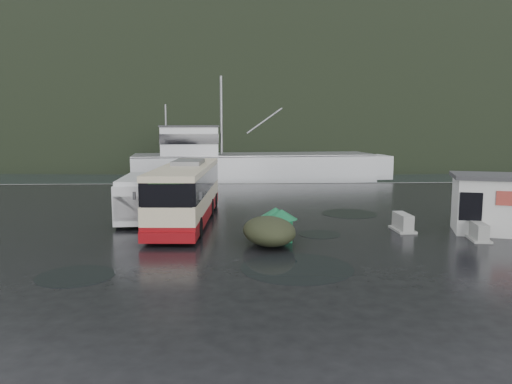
{
  "coord_description": "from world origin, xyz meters",
  "views": [
    {
      "loc": [
        -0.54,
        -23.62,
        5.19
      ],
      "look_at": [
        0.44,
        1.99,
        1.7
      ],
      "focal_mm": 35.0,
      "sensor_mm": 36.0,
      "label": 1
    }
  ],
  "objects_px": {
    "dome_tent": "(269,245)",
    "jersey_barrier_b": "(478,240)",
    "white_van": "(141,220)",
    "fishing_trawler": "(254,175)",
    "ticket_kiosk": "(489,233)",
    "waste_bin_right": "(281,240)",
    "coach_bus": "(187,222)",
    "jersey_barrier_a": "(402,231)",
    "waste_bin_left": "(275,238)"
  },
  "relations": [
    {
      "from": "coach_bus",
      "to": "fishing_trawler",
      "type": "height_order",
      "value": "fishing_trawler"
    },
    {
      "from": "white_van",
      "to": "jersey_barrier_a",
      "type": "relative_size",
      "value": 3.38
    },
    {
      "from": "white_van",
      "to": "jersey_barrier_a",
      "type": "height_order",
      "value": "white_van"
    },
    {
      "from": "fishing_trawler",
      "to": "coach_bus",
      "type": "bearing_deg",
      "value": -106.92
    },
    {
      "from": "waste_bin_left",
      "to": "waste_bin_right",
      "type": "height_order",
      "value": "waste_bin_left"
    },
    {
      "from": "dome_tent",
      "to": "jersey_barrier_b",
      "type": "xyz_separation_m",
      "value": [
        9.52,
        0.55,
        0.0
      ]
    },
    {
      "from": "ticket_kiosk",
      "to": "fishing_trawler",
      "type": "relative_size",
      "value": 0.13
    },
    {
      "from": "dome_tent",
      "to": "fishing_trawler",
      "type": "bearing_deg",
      "value": 89.3
    },
    {
      "from": "dome_tent",
      "to": "fishing_trawler",
      "type": "relative_size",
      "value": 0.11
    },
    {
      "from": "waste_bin_right",
      "to": "white_van",
      "type": "bearing_deg",
      "value": 144.51
    },
    {
      "from": "jersey_barrier_a",
      "to": "fishing_trawler",
      "type": "relative_size",
      "value": 0.06
    },
    {
      "from": "waste_bin_right",
      "to": "ticket_kiosk",
      "type": "relative_size",
      "value": 0.39
    },
    {
      "from": "white_van",
      "to": "jersey_barrier_b",
      "type": "bearing_deg",
      "value": -20.73
    },
    {
      "from": "dome_tent",
      "to": "fishing_trawler",
      "type": "distance_m",
      "value": 30.4
    },
    {
      "from": "white_van",
      "to": "jersey_barrier_a",
      "type": "distance_m",
      "value": 13.79
    },
    {
      "from": "waste_bin_left",
      "to": "ticket_kiosk",
      "type": "distance_m",
      "value": 10.46
    },
    {
      "from": "waste_bin_right",
      "to": "dome_tent",
      "type": "relative_size",
      "value": 0.46
    },
    {
      "from": "ticket_kiosk",
      "to": "white_van",
      "type": "bearing_deg",
      "value": -175.82
    },
    {
      "from": "coach_bus",
      "to": "dome_tent",
      "type": "distance_m",
      "value": 6.74
    },
    {
      "from": "ticket_kiosk",
      "to": "jersey_barrier_a",
      "type": "bearing_deg",
      "value": -171.51
    },
    {
      "from": "jersey_barrier_b",
      "to": "fishing_trawler",
      "type": "xyz_separation_m",
      "value": [
        -9.15,
        29.84,
        0.0
      ]
    },
    {
      "from": "coach_bus",
      "to": "dome_tent",
      "type": "relative_size",
      "value": 3.73
    },
    {
      "from": "ticket_kiosk",
      "to": "dome_tent",
      "type": "bearing_deg",
      "value": -152.49
    },
    {
      "from": "waste_bin_right",
      "to": "dome_tent",
      "type": "bearing_deg",
      "value": -128.03
    },
    {
      "from": "ticket_kiosk",
      "to": "jersey_barrier_a",
      "type": "xyz_separation_m",
      "value": [
        -4.06,
        0.6,
        0.0
      ]
    },
    {
      "from": "white_van",
      "to": "coach_bus",
      "type": "bearing_deg",
      "value": -15.26
    },
    {
      "from": "dome_tent",
      "to": "fishing_trawler",
      "type": "xyz_separation_m",
      "value": [
        0.37,
        30.4,
        0.0
      ]
    },
    {
      "from": "coach_bus",
      "to": "white_van",
      "type": "xyz_separation_m",
      "value": [
        -2.55,
        0.59,
        0.0
      ]
    },
    {
      "from": "white_van",
      "to": "jersey_barrier_a",
      "type": "bearing_deg",
      "value": -16.21
    },
    {
      "from": "ticket_kiosk",
      "to": "jersey_barrier_b",
      "type": "xyz_separation_m",
      "value": [
        -1.28,
        -1.48,
        0.0
      ]
    },
    {
      "from": "waste_bin_right",
      "to": "jersey_barrier_a",
      "type": "bearing_deg",
      "value": 16.73
    },
    {
      "from": "white_van",
      "to": "ticket_kiosk",
      "type": "relative_size",
      "value": 1.59
    },
    {
      "from": "white_van",
      "to": "jersey_barrier_b",
      "type": "relative_size",
      "value": 3.68
    },
    {
      "from": "coach_bus",
      "to": "jersey_barrier_b",
      "type": "relative_size",
      "value": 7.35
    },
    {
      "from": "ticket_kiosk",
      "to": "waste_bin_right",
      "type": "bearing_deg",
      "value": -156.17
    },
    {
      "from": "fishing_trawler",
      "to": "ticket_kiosk",
      "type": "bearing_deg",
      "value": -76.64
    },
    {
      "from": "dome_tent",
      "to": "coach_bus",
      "type": "bearing_deg",
      "value": 127.28
    },
    {
      "from": "ticket_kiosk",
      "to": "fishing_trawler",
      "type": "distance_m",
      "value": 30.22
    },
    {
      "from": "white_van",
      "to": "waste_bin_left",
      "type": "distance_m",
      "value": 8.45
    },
    {
      "from": "ticket_kiosk",
      "to": "waste_bin_left",
      "type": "bearing_deg",
      "value": -158.72
    },
    {
      "from": "waste_bin_left",
      "to": "ticket_kiosk",
      "type": "relative_size",
      "value": 0.4
    },
    {
      "from": "coach_bus",
      "to": "fishing_trawler",
      "type": "xyz_separation_m",
      "value": [
        4.46,
        25.03,
        0.0
      ]
    },
    {
      "from": "waste_bin_left",
      "to": "fishing_trawler",
      "type": "bearing_deg",
      "value": 90.0
    },
    {
      "from": "waste_bin_right",
      "to": "fishing_trawler",
      "type": "distance_m",
      "value": 29.61
    },
    {
      "from": "coach_bus",
      "to": "waste_bin_left",
      "type": "xyz_separation_m",
      "value": [
        4.45,
        -4.14,
        0.0
      ]
    },
    {
      "from": "white_van",
      "to": "fishing_trawler",
      "type": "distance_m",
      "value": 25.43
    },
    {
      "from": "waste_bin_right",
      "to": "waste_bin_left",
      "type": "bearing_deg",
      "value": 118.87
    },
    {
      "from": "coach_bus",
      "to": "dome_tent",
      "type": "xyz_separation_m",
      "value": [
        4.08,
        -5.36,
        0.0
      ]
    },
    {
      "from": "white_van",
      "to": "jersey_barrier_b",
      "type": "xyz_separation_m",
      "value": [
        16.16,
        -5.4,
        0.0
      ]
    },
    {
      "from": "waste_bin_right",
      "to": "dome_tent",
      "type": "distance_m",
      "value": 1.0
    }
  ]
}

